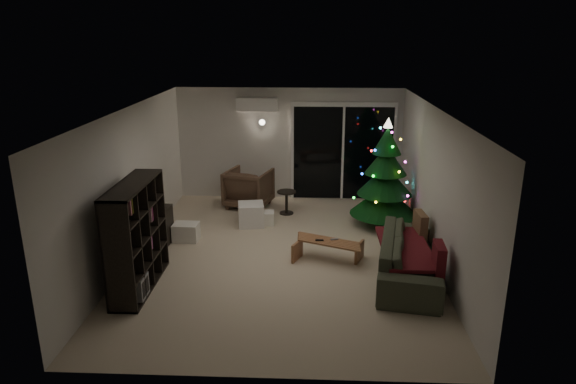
% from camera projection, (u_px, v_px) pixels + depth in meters
% --- Properties ---
extents(room, '(6.50, 7.51, 2.60)m').
position_uv_depth(room, '(309.00, 175.00, 9.88)').
color(room, beige).
rests_on(room, ground).
extents(bookshelf, '(0.96, 1.65, 1.61)m').
position_uv_depth(bookshelf, '(123.00, 236.00, 7.50)').
color(bookshelf, black).
rests_on(bookshelf, floor).
extents(media_cabinet, '(0.46, 1.10, 0.68)m').
position_uv_depth(media_cabinet, '(153.00, 232.00, 8.92)').
color(media_cabinet, black).
rests_on(media_cabinet, floor).
extents(stereo, '(0.34, 0.41, 0.14)m').
position_uv_depth(stereo, '(151.00, 209.00, 8.80)').
color(stereo, black).
rests_on(stereo, media_cabinet).
extents(armchair, '(1.11, 1.13, 0.83)m').
position_uv_depth(armchair, '(249.00, 188.00, 11.13)').
color(armchair, '#523326').
rests_on(armchair, floor).
extents(ottoman, '(0.56, 0.56, 0.44)m').
position_uv_depth(ottoman, '(251.00, 214.00, 10.10)').
color(ottoman, silver).
rests_on(ottoman, floor).
extents(cardboard_box_a, '(0.46, 0.36, 0.32)m').
position_uv_depth(cardboard_box_a, '(186.00, 232.00, 9.38)').
color(cardboard_box_a, white).
rests_on(cardboard_box_a, floor).
extents(cardboard_box_b, '(0.39, 0.30, 0.26)m').
position_uv_depth(cardboard_box_b, '(265.00, 218.00, 10.17)').
color(cardboard_box_b, white).
rests_on(cardboard_box_b, floor).
extents(side_table, '(0.51, 0.51, 0.49)m').
position_uv_depth(side_table, '(286.00, 202.00, 10.74)').
color(side_table, black).
rests_on(side_table, floor).
extents(floor_lamp, '(0.28, 0.28, 1.77)m').
position_uv_depth(floor_lamp, '(263.00, 159.00, 11.70)').
color(floor_lamp, black).
rests_on(floor_lamp, floor).
extents(sofa, '(1.32, 2.43, 0.67)m').
position_uv_depth(sofa, '(411.00, 257.00, 7.93)').
color(sofa, '#282C21').
rests_on(sofa, floor).
extents(sofa_throw, '(0.72, 1.66, 0.06)m').
position_uv_depth(sofa_throw, '(405.00, 248.00, 7.89)').
color(sofa_throw, '#531618').
rests_on(sofa_throw, sofa).
extents(cushion_a, '(0.17, 0.45, 0.44)m').
position_uv_depth(cushion_a, '(420.00, 226.00, 8.46)').
color(cushion_a, brown).
rests_on(cushion_a, sofa).
extents(cushion_b, '(0.16, 0.45, 0.44)m').
position_uv_depth(cushion_b, '(439.00, 259.00, 7.22)').
color(cushion_b, '#531618').
rests_on(cushion_b, sofa).
extents(coffee_table, '(1.16, 0.79, 0.35)m').
position_uv_depth(coffee_table, '(328.00, 250.00, 8.56)').
color(coffee_table, '#A56446').
rests_on(coffee_table, floor).
extents(remote_a, '(0.14, 0.04, 0.02)m').
position_uv_depth(remote_a, '(319.00, 240.00, 8.51)').
color(remote_a, black).
rests_on(remote_a, coffee_table).
extents(remote_b, '(0.13, 0.08, 0.02)m').
position_uv_depth(remote_b, '(334.00, 239.00, 8.55)').
color(remote_b, slate).
rests_on(remote_b, coffee_table).
extents(christmas_tree, '(1.71, 1.71, 2.13)m').
position_uv_depth(christmas_tree, '(385.00, 173.00, 9.84)').
color(christmas_tree, '#0D3B1A').
rests_on(christmas_tree, floor).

